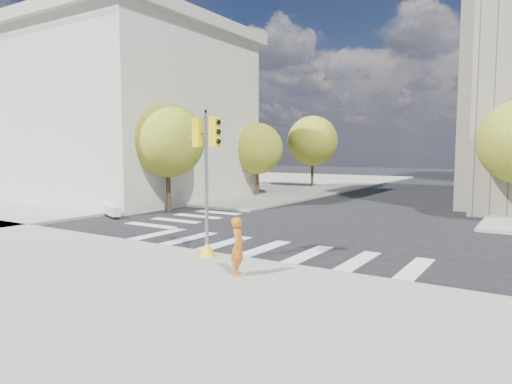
# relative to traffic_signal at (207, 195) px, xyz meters

# --- Properties ---
(ground) EXTENTS (160.00, 160.00, 0.00)m
(ground) POSITION_rel_traffic_signal_xyz_m (0.74, 4.60, -2.18)
(ground) COLOR black
(ground) RESTS_ON ground
(sidewalk_near) EXTENTS (30.00, 14.00, 0.15)m
(sidewalk_near) POSITION_rel_traffic_signal_xyz_m (0.74, -6.40, -2.10)
(sidewalk_near) COLOR gray
(sidewalk_near) RESTS_ON ground
(sidewalk_far_left) EXTENTS (28.00, 40.00, 0.15)m
(sidewalk_far_left) POSITION_rel_traffic_signal_xyz_m (-19.26, 30.60, -2.10)
(sidewalk_far_left) COLOR gray
(sidewalk_far_left) RESTS_ON ground
(classical_building) EXTENTS (19.00, 15.00, 12.70)m
(classical_building) POSITION_rel_traffic_signal_xyz_m (-19.26, 12.60, 4.26)
(classical_building) COLOR beige
(classical_building) RESTS_ON ground
(tree_lw_near) EXTENTS (4.40, 4.40, 6.41)m
(tree_lw_near) POSITION_rel_traffic_signal_xyz_m (-9.76, 8.60, 2.03)
(tree_lw_near) COLOR #382616
(tree_lw_near) RESTS_ON ground
(tree_lw_mid) EXTENTS (4.00, 4.00, 5.77)m
(tree_lw_mid) POSITION_rel_traffic_signal_xyz_m (-9.76, 18.60, 1.59)
(tree_lw_mid) COLOR #382616
(tree_lw_mid) RESTS_ON ground
(tree_lw_far) EXTENTS (4.80, 4.80, 6.95)m
(tree_lw_far) POSITION_rel_traffic_signal_xyz_m (-9.76, 28.60, 2.36)
(tree_lw_far) COLOR #382616
(tree_lw_far) RESTS_ON ground
(traffic_signal) EXTENTS (1.08, 0.56, 4.76)m
(traffic_signal) POSITION_rel_traffic_signal_xyz_m (0.00, 0.00, 0.00)
(traffic_signal) COLOR yellow
(traffic_signal) RESTS_ON sidewalk_near
(photographer) EXTENTS (0.62, 0.71, 1.63)m
(photographer) POSITION_rel_traffic_signal_xyz_m (2.18, -1.35, -1.21)
(photographer) COLOR #D46414
(photographer) RESTS_ON sidewalk_near
(planter_wall) EXTENTS (5.61, 2.88, 0.50)m
(planter_wall) POSITION_rel_traffic_signal_xyz_m (-12.26, 5.71, -1.78)
(planter_wall) COLOR silver
(planter_wall) RESTS_ON sidewalk_left_near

